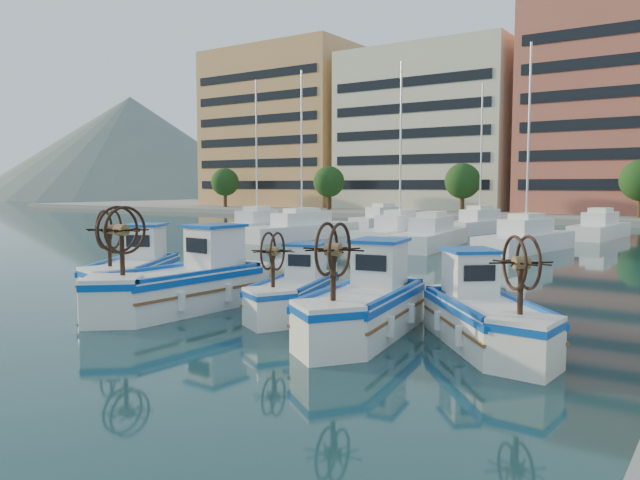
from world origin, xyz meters
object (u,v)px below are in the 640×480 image
(fishing_boat_a, at_px, (134,270))
(fishing_boat_d, at_px, (365,302))
(fishing_boat_e, at_px, (485,313))
(fishing_boat_b, at_px, (186,281))
(fishing_boat_c, at_px, (295,289))

(fishing_boat_a, relative_size, fishing_boat_d, 1.02)
(fishing_boat_d, relative_size, fishing_boat_e, 1.12)
(fishing_boat_b, distance_m, fishing_boat_c, 3.31)
(fishing_boat_b, height_order, fishing_boat_d, fishing_boat_b)
(fishing_boat_b, bearing_deg, fishing_boat_e, 9.93)
(fishing_boat_b, relative_size, fishing_boat_c, 1.25)
(fishing_boat_a, height_order, fishing_boat_b, fishing_boat_b)
(fishing_boat_c, bearing_deg, fishing_boat_a, 168.15)
(fishing_boat_a, distance_m, fishing_boat_e, 12.33)
(fishing_boat_b, distance_m, fishing_boat_d, 5.96)
(fishing_boat_c, bearing_deg, fishing_boat_d, -37.21)
(fishing_boat_a, bearing_deg, fishing_boat_b, -46.03)
(fishing_boat_d, bearing_deg, fishing_boat_a, 166.50)
(fishing_boat_d, distance_m, fishing_boat_e, 2.90)
(fishing_boat_d, bearing_deg, fishing_boat_e, 3.42)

